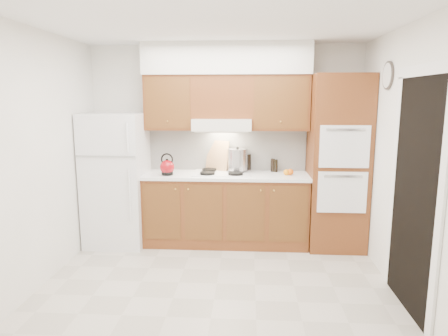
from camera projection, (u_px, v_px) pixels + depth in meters
name	position (u px, v px, depth m)	size (l,w,h in m)	color
floor	(217.00, 284.00, 4.17)	(3.60, 3.60, 0.00)	#BFB5A7
ceiling	(216.00, 23.00, 3.72)	(3.60, 3.60, 0.00)	white
wall_back	(225.00, 144.00, 5.42)	(3.60, 0.02, 2.60)	white
wall_left	(40.00, 159.00, 4.05)	(0.02, 3.00, 2.60)	white
wall_right	(403.00, 163.00, 3.83)	(0.02, 3.00, 2.60)	white
fridge	(117.00, 179.00, 5.23)	(0.75, 0.72, 1.72)	white
base_cabinets	(226.00, 210.00, 5.27)	(2.11, 0.60, 0.90)	brown
countertop	(226.00, 175.00, 5.18)	(2.13, 0.62, 0.04)	white
backsplash	(227.00, 150.00, 5.42)	(2.11, 0.03, 0.56)	white
oven_cabinet	(337.00, 163.00, 5.05)	(0.70, 0.65, 2.20)	brown
upper_cab_left	(170.00, 103.00, 5.20)	(0.63, 0.33, 0.70)	brown
upper_cab_right	(280.00, 103.00, 5.12)	(0.73, 0.33, 0.70)	brown
range_hood	(222.00, 124.00, 5.15)	(0.75, 0.45, 0.15)	silver
upper_cab_over_hood	(223.00, 97.00, 5.15)	(0.75, 0.33, 0.55)	brown
soffit	(227.00, 59.00, 5.05)	(2.13, 0.36, 0.40)	silver
cooktop	(222.00, 173.00, 5.20)	(0.74, 0.50, 0.01)	white
doorway	(414.00, 197.00, 3.53)	(0.02, 0.90, 2.10)	black
wall_clock	(388.00, 75.00, 4.23)	(0.30, 0.30, 0.02)	#3F3833
kettle	(167.00, 167.00, 5.08)	(0.18, 0.18, 0.18)	maroon
cutting_board	(217.00, 156.00, 5.37)	(0.31, 0.02, 0.42)	tan
stock_pot	(237.00, 160.00, 5.27)	(0.26, 0.26, 0.27)	#B9B8BD
condiment_a	(249.00, 163.00, 5.39)	(0.06, 0.06, 0.22)	black
condiment_b	(273.00, 165.00, 5.32)	(0.05, 0.05, 0.17)	black
condiment_c	(276.00, 166.00, 5.31)	(0.06, 0.06, 0.17)	black
orange_near	(290.00, 172.00, 5.09)	(0.08, 0.08, 0.08)	#FF5D0D
orange_far	(286.00, 172.00, 5.08)	(0.08, 0.08, 0.08)	orange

